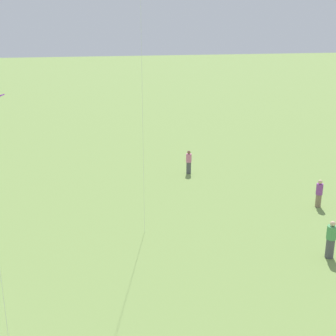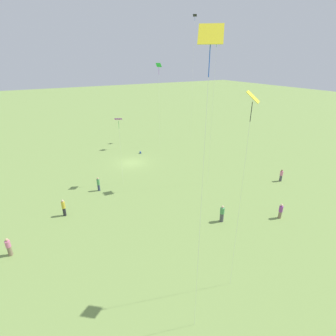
{
  "view_description": "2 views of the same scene",
  "coord_description": "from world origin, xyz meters",
  "px_view_note": "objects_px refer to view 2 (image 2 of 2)",
  "views": [
    {
      "loc": [
        15.23,
        8.27,
        10.39
      ],
      "look_at": [
        -2.02,
        11.72,
        4.71
      ],
      "focal_mm": 50.0,
      "sensor_mm": 36.0,
      "label": 1
    },
    {
      "loc": [
        13.58,
        35.88,
        15.21
      ],
      "look_at": [
        0.09,
        11.79,
        3.51
      ],
      "focal_mm": 28.0,
      "sensor_mm": 36.0,
      "label": 2
    }
  ],
  "objects_px": {
    "person_0": "(9,247)",
    "kite_3": "(118,121)",
    "person_2": "(64,208)",
    "person_5": "(98,184)",
    "kite_1": "(252,109)",
    "kite_2": "(210,55)",
    "person_3": "(281,175)",
    "picnic_bag_0": "(140,153)",
    "kite_7": "(217,44)",
    "kite_4": "(194,32)",
    "kite_6": "(159,70)",
    "person_4": "(222,214)",
    "person_1": "(281,211)"
  },
  "relations": [
    {
      "from": "person_0",
      "to": "kite_3",
      "type": "xyz_separation_m",
      "value": [
        -12.94,
        -8.35,
        7.34
      ]
    },
    {
      "from": "person_0",
      "to": "person_2",
      "type": "xyz_separation_m",
      "value": [
        -4.96,
        -4.02,
        0.1
      ]
    },
    {
      "from": "person_5",
      "to": "kite_1",
      "type": "height_order",
      "value": "kite_1"
    },
    {
      "from": "person_5",
      "to": "kite_2",
      "type": "relative_size",
      "value": 0.11
    },
    {
      "from": "person_5",
      "to": "person_3",
      "type": "bearing_deg",
      "value": 114.24
    },
    {
      "from": "kite_3",
      "to": "kite_2",
      "type": "bearing_deg",
      "value": 150.44
    },
    {
      "from": "kite_3",
      "to": "picnic_bag_0",
      "type": "bearing_deg",
      "value": -56.24
    },
    {
      "from": "person_2",
      "to": "picnic_bag_0",
      "type": "bearing_deg",
      "value": -56.0
    },
    {
      "from": "kite_3",
      "to": "kite_7",
      "type": "xyz_separation_m",
      "value": [
        -9.81,
        5.28,
        8.31
      ]
    },
    {
      "from": "person_2",
      "to": "kite_2",
      "type": "bearing_deg",
      "value": -172.89
    },
    {
      "from": "kite_4",
      "to": "picnic_bag_0",
      "type": "xyz_separation_m",
      "value": [
        12.7,
        3.51,
        -19.2
      ]
    },
    {
      "from": "kite_6",
      "to": "kite_7",
      "type": "xyz_separation_m",
      "value": [
        1.65,
        16.79,
        3.18
      ]
    },
    {
      "from": "person_4",
      "to": "kite_6",
      "type": "xyz_separation_m",
      "value": [
        -5.86,
        -24.62,
        12.43
      ]
    },
    {
      "from": "kite_7",
      "to": "person_1",
      "type": "bearing_deg",
      "value": -127.53
    },
    {
      "from": "person_1",
      "to": "kite_6",
      "type": "xyz_separation_m",
      "value": [
        -0.28,
        -27.07,
        12.49
      ]
    },
    {
      "from": "person_1",
      "to": "kite_1",
      "type": "bearing_deg",
      "value": -95.42
    },
    {
      "from": "kite_3",
      "to": "kite_4",
      "type": "bearing_deg",
      "value": -77.36
    },
    {
      "from": "person_3",
      "to": "kite_2",
      "type": "xyz_separation_m",
      "value": [
        21.59,
        11.23,
        14.46
      ]
    },
    {
      "from": "person_1",
      "to": "person_2",
      "type": "relative_size",
      "value": 0.88
    },
    {
      "from": "person_4",
      "to": "kite_7",
      "type": "bearing_deg",
      "value": 138.87
    },
    {
      "from": "kite_1",
      "to": "person_5",
      "type": "bearing_deg",
      "value": 110.96
    },
    {
      "from": "kite_4",
      "to": "kite_7",
      "type": "distance_m",
      "value": 20.74
    },
    {
      "from": "person_3",
      "to": "person_5",
      "type": "relative_size",
      "value": 0.94
    },
    {
      "from": "person_5",
      "to": "kite_7",
      "type": "distance_m",
      "value": 20.92
    },
    {
      "from": "kite_4",
      "to": "kite_1",
      "type": "bearing_deg",
      "value": 144.5
    },
    {
      "from": "person_5",
      "to": "kite_4",
      "type": "xyz_separation_m",
      "value": [
        -22.65,
        -13.52,
        18.47
      ]
    },
    {
      "from": "kite_2",
      "to": "kite_3",
      "type": "distance_m",
      "value": 22.32
    },
    {
      "from": "kite_3",
      "to": "kite_7",
      "type": "relative_size",
      "value": 0.49
    },
    {
      "from": "person_2",
      "to": "person_3",
      "type": "xyz_separation_m",
      "value": [
        -26.48,
        5.37,
        -0.11
      ]
    },
    {
      "from": "kite_7",
      "to": "kite_4",
      "type": "bearing_deg",
      "value": 17.34
    },
    {
      "from": "person_5",
      "to": "picnic_bag_0",
      "type": "relative_size",
      "value": 4.14
    },
    {
      "from": "person_3",
      "to": "kite_4",
      "type": "xyz_separation_m",
      "value": [
        -0.81,
        -22.63,
        18.54
      ]
    },
    {
      "from": "person_4",
      "to": "kite_2",
      "type": "distance_m",
      "value": 18.54
    },
    {
      "from": "person_0",
      "to": "kite_3",
      "type": "distance_m",
      "value": 17.06
    },
    {
      "from": "kite_1",
      "to": "person_3",
      "type": "bearing_deg",
      "value": 37.53
    },
    {
      "from": "person_2",
      "to": "kite_1",
      "type": "height_order",
      "value": "kite_1"
    },
    {
      "from": "person_3",
      "to": "kite_6",
      "type": "height_order",
      "value": "kite_6"
    },
    {
      "from": "kite_1",
      "to": "kite_2",
      "type": "bearing_deg",
      "value": -153.55
    },
    {
      "from": "person_2",
      "to": "person_3",
      "type": "bearing_deg",
      "value": -110.77
    },
    {
      "from": "person_2",
      "to": "kite_2",
      "type": "height_order",
      "value": "kite_2"
    },
    {
      "from": "person_4",
      "to": "kite_6",
      "type": "bearing_deg",
      "value": 153.76
    },
    {
      "from": "kite_1",
      "to": "kite_6",
      "type": "distance_m",
      "value": 32.8
    },
    {
      "from": "person_0",
      "to": "kite_7",
      "type": "distance_m",
      "value": 27.78
    },
    {
      "from": "kite_6",
      "to": "kite_7",
      "type": "height_order",
      "value": "kite_7"
    },
    {
      "from": "person_0",
      "to": "person_2",
      "type": "bearing_deg",
      "value": 6.71
    },
    {
      "from": "person_2",
      "to": "picnic_bag_0",
      "type": "relative_size",
      "value": 4.35
    },
    {
      "from": "person_0",
      "to": "kite_4",
      "type": "relative_size",
      "value": 0.08
    },
    {
      "from": "person_1",
      "to": "picnic_bag_0",
      "type": "height_order",
      "value": "person_1"
    },
    {
      "from": "person_0",
      "to": "person_5",
      "type": "height_order",
      "value": "person_5"
    },
    {
      "from": "person_4",
      "to": "picnic_bag_0",
      "type": "relative_size",
      "value": 4.19
    }
  ]
}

